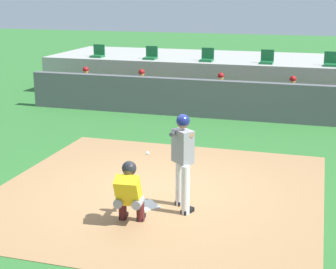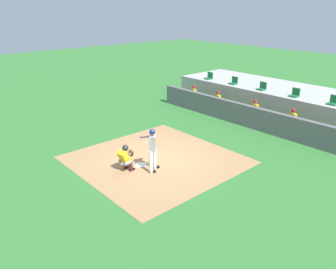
{
  "view_description": "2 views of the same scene",
  "coord_description": "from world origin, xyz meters",
  "views": [
    {
      "loc": [
        2.95,
        -9.23,
        3.87
      ],
      "look_at": [
        0.0,
        0.7,
        1.0
      ],
      "focal_mm": 55.35,
      "sensor_mm": 36.0,
      "label": 1
    },
    {
      "loc": [
        10.05,
        -8.21,
        6.21
      ],
      "look_at": [
        0.0,
        0.7,
        1.0
      ],
      "focal_mm": 35.44,
      "sensor_mm": 36.0,
      "label": 2
    }
  ],
  "objects": [
    {
      "name": "ground_plane",
      "position": [
        0.0,
        0.0,
        0.0
      ],
      "size": [
        80.0,
        80.0,
        0.0
      ],
      "primitive_type": "plane",
      "color": "#2D6B2D"
    },
    {
      "name": "stadium_seat_0",
      "position": [
        -5.42,
        9.38,
        1.53
      ],
      "size": [
        0.46,
        0.46,
        0.48
      ],
      "color": "#196033",
      "rests_on": "stands_platform"
    },
    {
      "name": "batter_at_plate",
      "position": [
        0.69,
        -0.73,
        1.04
      ],
      "size": [
        0.51,
        0.91,
        1.8
      ],
      "color": "silver",
      "rests_on": "ground"
    },
    {
      "name": "catcher_crouched",
      "position": [
        -0.03,
        -1.52,
        0.61
      ],
      "size": [
        0.52,
        1.43,
        1.13
      ],
      "color": "gray",
      "rests_on": "ground"
    },
    {
      "name": "dugout_bench",
      "position": [
        0.0,
        7.5,
        0.23
      ],
      "size": [
        11.8,
        0.44,
        0.45
      ],
      "primitive_type": "cube",
      "color": "olive",
      "rests_on": "ground"
    },
    {
      "name": "dugout_player_3",
      "position": [
        2.12,
        7.34,
        0.67
      ],
      "size": [
        0.49,
        0.7,
        1.3
      ],
      "color": "#939399",
      "rests_on": "ground"
    },
    {
      "name": "dugout_player_2",
      "position": [
        -0.19,
        7.34,
        0.67
      ],
      "size": [
        0.49,
        0.7,
        1.3
      ],
      "color": "#939399",
      "rests_on": "ground"
    },
    {
      "name": "stands_platform",
      "position": [
        0.0,
        10.9,
        0.7
      ],
      "size": [
        15.0,
        4.4,
        1.4
      ],
      "primitive_type": "cube",
      "color": "#9E9E99",
      "rests_on": "ground"
    },
    {
      "name": "dirt_infield",
      "position": [
        0.0,
        0.0,
        0.01
      ],
      "size": [
        6.4,
        6.4,
        0.01
      ],
      "primitive_type": "cube",
      "color": "#9E754C",
      "rests_on": "ground"
    },
    {
      "name": "stadium_seat_4",
      "position": [
        3.25,
        9.38,
        1.53
      ],
      "size": [
        0.46,
        0.46,
        0.48
      ],
      "color": "#196033",
      "rests_on": "stands_platform"
    },
    {
      "name": "home_plate",
      "position": [
        0.0,
        -0.8,
        0.02
      ],
      "size": [
        0.62,
        0.62,
        0.02
      ],
      "primitive_type": "cube",
      "rotation": [
        0.0,
        0.0,
        0.79
      ],
      "color": "white",
      "rests_on": "dirt_infield"
    },
    {
      "name": "stadium_seat_3",
      "position": [
        1.08,
        9.38,
        1.53
      ],
      "size": [
        0.46,
        0.46,
        0.48
      ],
      "color": "#196033",
      "rests_on": "stands_platform"
    },
    {
      "name": "dugout_wall",
      "position": [
        0.0,
        6.5,
        0.6
      ],
      "size": [
        13.0,
        0.3,
        1.2
      ],
      "primitive_type": "cube",
      "color": "#59595E",
      "rests_on": "ground"
    },
    {
      "name": "dugout_player_1",
      "position": [
        -2.96,
        7.34,
        0.67
      ],
      "size": [
        0.49,
        0.7,
        1.3
      ],
      "color": "#939399",
      "rests_on": "ground"
    },
    {
      "name": "stadium_seat_1",
      "position": [
        -3.25,
        9.38,
        1.53
      ],
      "size": [
        0.46,
        0.46,
        0.48
      ],
      "color": "#196033",
      "rests_on": "stands_platform"
    },
    {
      "name": "dugout_player_0",
      "position": [
        -5.06,
        7.34,
        0.67
      ],
      "size": [
        0.49,
        0.7,
        1.3
      ],
      "color": "#939399",
      "rests_on": "ground"
    },
    {
      "name": "stadium_seat_2",
      "position": [
        -1.08,
        9.38,
        1.53
      ],
      "size": [
        0.46,
        0.46,
        0.48
      ],
      "color": "#196033",
      "rests_on": "stands_platform"
    }
  ]
}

